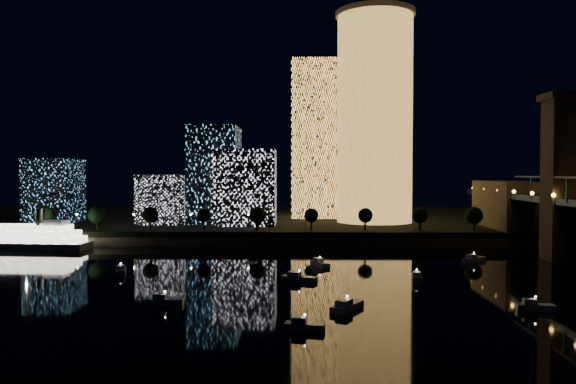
% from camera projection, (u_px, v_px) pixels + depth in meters
% --- Properties ---
extents(ground, '(520.00, 520.00, 0.00)m').
position_uv_depth(ground, '(367.00, 296.00, 119.94)').
color(ground, black).
rests_on(ground, ground).
extents(far_bank, '(420.00, 160.00, 5.00)m').
position_uv_depth(far_bank, '(328.00, 220.00, 279.73)').
color(far_bank, black).
rests_on(far_bank, ground).
extents(seawall, '(420.00, 6.00, 3.00)m').
position_uv_depth(seawall, '(339.00, 242.00, 201.83)').
color(seawall, '#6B5E4C').
rests_on(seawall, ground).
extents(tower_cylindrical, '(34.00, 34.00, 89.99)m').
position_uv_depth(tower_cylindrical, '(375.00, 117.00, 241.11)').
color(tower_cylindrical, '#FFB451').
rests_on(tower_cylindrical, far_bank).
extents(tower_rectangular, '(23.29, 23.29, 74.09)m').
position_uv_depth(tower_rectangular, '(316.00, 140.00, 268.42)').
color(tower_rectangular, '#FFB451').
rests_on(tower_rectangular, far_bank).
extents(midrise_blocks, '(105.06, 35.19, 41.07)m').
position_uv_depth(midrise_blocks, '(185.00, 184.00, 237.43)').
color(midrise_blocks, white).
rests_on(midrise_blocks, far_bank).
extents(riverboat, '(48.02, 13.93, 14.27)m').
position_uv_depth(riverboat, '(20.00, 238.00, 194.96)').
color(riverboat, silver).
rests_on(riverboat, ground).
extents(motorboats, '(120.24, 79.03, 2.78)m').
position_uv_depth(motorboats, '(366.00, 283.00, 129.49)').
color(motorboats, silver).
rests_on(motorboats, ground).
extents(esplanade_trees, '(166.68, 6.92, 8.96)m').
position_uv_depth(esplanade_trees, '(239.00, 215.00, 208.21)').
color(esplanade_trees, black).
rests_on(esplanade_trees, far_bank).
extents(street_lamps, '(132.70, 0.70, 5.65)m').
position_uv_depth(street_lamps, '(248.00, 218.00, 214.20)').
color(street_lamps, black).
rests_on(street_lamps, far_bank).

